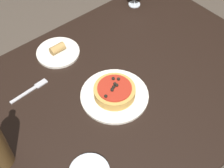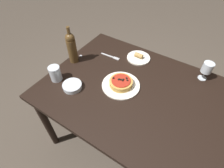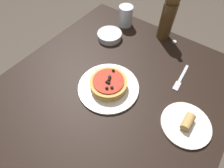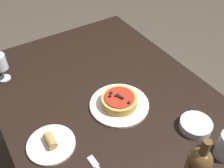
# 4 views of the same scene
# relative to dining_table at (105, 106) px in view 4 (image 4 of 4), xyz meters

# --- Properties ---
(dining_table) EXTENTS (1.33, 1.01, 0.76)m
(dining_table) POSITION_rel_dining_table_xyz_m (0.00, 0.00, 0.00)
(dining_table) COLOR black
(dining_table) RESTS_ON ground_plane
(dinner_plate) EXTENTS (0.29, 0.29, 0.01)m
(dinner_plate) POSITION_rel_dining_table_xyz_m (0.10, 0.02, 0.09)
(dinner_plate) COLOR white
(dinner_plate) RESTS_ON dining_table
(pizza) EXTENTS (0.17, 0.17, 0.06)m
(pizza) POSITION_rel_dining_table_xyz_m (0.10, 0.02, 0.12)
(pizza) COLOR gold
(pizza) RESTS_ON dinner_plate
(side_bowl) EXTENTS (0.14, 0.14, 0.03)m
(side_bowl) POSITION_rel_dining_table_xyz_m (0.40, 0.23, 0.10)
(side_bowl) COLOR silver
(side_bowl) RESTS_ON dining_table
(side_plate) EXTENTS (0.20, 0.20, 0.05)m
(side_plate) POSITION_rel_dining_table_xyz_m (0.14, -0.34, 0.10)
(side_plate) COLOR white
(side_plate) RESTS_ON dining_table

